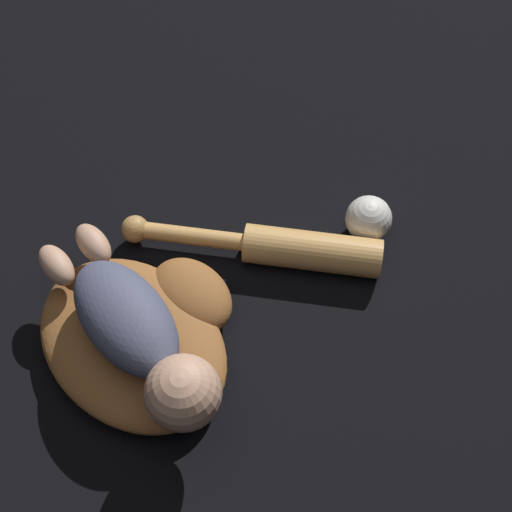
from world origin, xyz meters
TOP-DOWN VIEW (x-y plane):
  - ground_plane at (0.00, 0.00)m, footprint 6.00×6.00m
  - baseball_glove at (0.01, 0.06)m, footprint 0.38×0.35m
  - baby_figure at (0.04, 0.03)m, footprint 0.38×0.23m
  - baseball_bat at (0.11, 0.30)m, footprint 0.41×0.21m
  - baseball at (0.21, 0.42)m, footprint 0.08×0.08m

SIDE VIEW (x-z plane):
  - ground_plane at x=0.00m, z-range 0.00..0.00m
  - baseball_bat at x=0.11m, z-range 0.00..0.06m
  - baseball_glove at x=0.01m, z-range 0.00..0.07m
  - baseball at x=0.21m, z-range 0.00..0.08m
  - baby_figure at x=0.04m, z-range 0.06..0.17m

